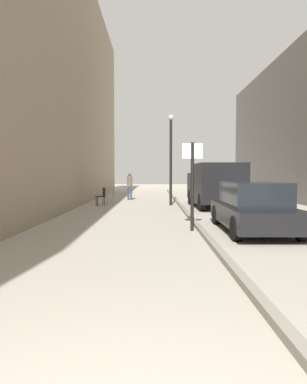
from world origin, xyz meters
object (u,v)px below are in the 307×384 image
(street_sign_post, at_px, (193,179))
(cafe_chair_near_window, at_px, (112,194))
(delivery_van, at_px, (215,184))
(pedestrian_main_foreground, at_px, (130,184))
(parked_car, at_px, (253,207))
(lamp_post, at_px, (171,154))
(cafe_chair_by_doorway, at_px, (102,195))

(street_sign_post, relative_size, cafe_chair_near_window, 2.77)
(delivery_van, xyz_separation_m, cafe_chair_near_window, (-5.36, 2.28, -0.63))
(pedestrian_main_foreground, bearing_deg, delivery_van, 138.72)
(delivery_van, height_order, parked_car, delivery_van)
(parked_car, relative_size, street_sign_post, 1.62)
(lamp_post, bearing_deg, pedestrian_main_foreground, 123.23)
(delivery_van, bearing_deg, lamp_post, 147.77)
(street_sign_post, bearing_deg, lamp_post, -91.47)
(street_sign_post, height_order, cafe_chair_near_window, street_sign_post)
(parked_car, bearing_deg, pedestrian_main_foreground, 110.82)
(parked_car, bearing_deg, street_sign_post, 176.82)
(pedestrian_main_foreground, relative_size, parked_car, 0.41)
(cafe_chair_by_doorway, bearing_deg, street_sign_post, -175.85)
(delivery_van, height_order, cafe_chair_near_window, delivery_van)
(parked_car, relative_size, cafe_chair_by_doorway, 4.48)
(pedestrian_main_foreground, height_order, street_sign_post, street_sign_post)
(delivery_van, height_order, cafe_chair_by_doorway, delivery_van)
(pedestrian_main_foreground, height_order, cafe_chair_by_doorway, pedestrian_main_foreground)
(cafe_chair_near_window, bearing_deg, parked_car, -165.18)
(cafe_chair_by_doorway, bearing_deg, cafe_chair_near_window, -43.85)
(delivery_van, xyz_separation_m, street_sign_post, (-1.89, -6.85, 0.37))
(cafe_chair_near_window, bearing_deg, lamp_post, -122.47)
(pedestrian_main_foreground, bearing_deg, lamp_post, 129.37)
(street_sign_post, bearing_deg, cafe_chair_by_doorway, -67.53)
(pedestrian_main_foreground, distance_m, cafe_chair_by_doorway, 3.90)
(parked_car, xyz_separation_m, cafe_chair_near_window, (-5.24, 9.24, -0.17))
(cafe_chair_by_doorway, bearing_deg, pedestrian_main_foreground, -39.83)
(pedestrian_main_foreground, relative_size, street_sign_post, 0.67)
(cafe_chair_near_window, relative_size, cafe_chair_by_doorway, 1.00)
(pedestrian_main_foreground, distance_m, lamp_post, 4.75)
(pedestrian_main_foreground, bearing_deg, cafe_chair_by_doorway, 77.71)
(pedestrian_main_foreground, relative_size, lamp_post, 0.37)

